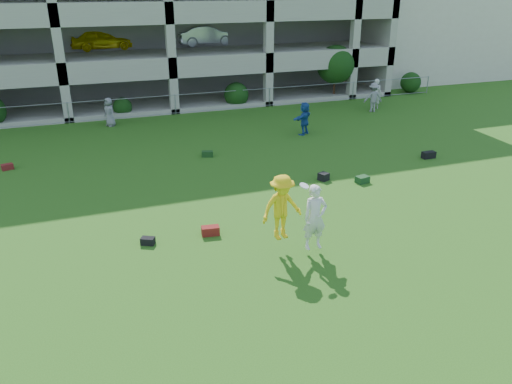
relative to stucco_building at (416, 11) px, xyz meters
name	(u,v)px	position (x,y,z in m)	size (l,w,h in m)	color
ground	(320,278)	(-23.00, -28.00, -5.00)	(100.00, 100.00, 0.00)	#235114
stucco_building	(416,11)	(0.00, 0.00, 0.00)	(16.00, 14.00, 10.00)	beige
bystander_c	(109,112)	(-26.88, -10.36, -4.22)	(0.76, 0.49, 1.55)	gray
bystander_d	(304,118)	(-17.61, -15.45, -4.16)	(1.55, 0.49, 1.67)	#224E9C
bystander_e	(376,94)	(-11.01, -11.72, -4.08)	(0.67, 0.44, 1.83)	silver
bystander_f	(373,97)	(-11.62, -12.42, -4.13)	(1.13, 0.65, 1.74)	gray
bag_red_a	(210,231)	(-25.10, -24.62, -4.86)	(0.55, 0.30, 0.28)	#611B10
bag_black_b	(148,241)	(-27.03, -24.57, -4.89)	(0.40, 0.25, 0.22)	black
bag_green_c	(362,179)	(-18.32, -22.40, -4.87)	(0.50, 0.35, 0.26)	#163C1F
crate_d	(324,177)	(-19.65, -21.65, -4.85)	(0.35, 0.35, 0.30)	black
bag_black_e	(429,155)	(-13.98, -20.83, -4.85)	(0.60, 0.30, 0.30)	black
bag_red_f	(7,167)	(-31.59, -16.01, -4.88)	(0.45, 0.28, 0.24)	#551D0E
bag_green_g	(207,154)	(-23.24, -17.24, -4.88)	(0.50, 0.30, 0.25)	#153513
frisbee_contest	(291,210)	(-23.19, -26.42, -3.67)	(1.87, 1.11, 2.20)	yellow
parking_garage	(145,2)	(-23.00, -0.30, 1.01)	(30.00, 14.00, 12.00)	#9E998C
fence	(175,104)	(-23.00, -9.00, -4.39)	(36.06, 0.06, 1.20)	gray
shrub_row	(245,82)	(-18.41, -8.30, -3.49)	(34.38, 2.52, 3.50)	#163D11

